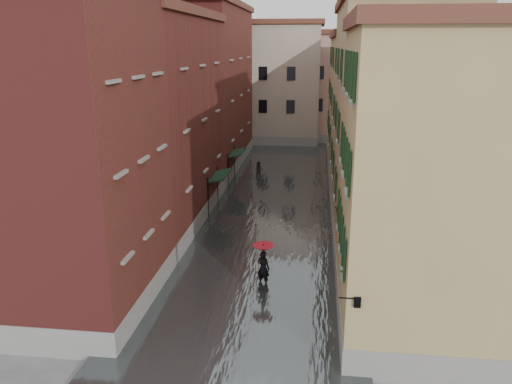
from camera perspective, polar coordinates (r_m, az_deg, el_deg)
The scene contains 16 objects.
ground at distance 23.60m, azimuth -0.79°, elevation -11.16°, with size 120.00×120.00×0.00m, color #555557.
floodwater at distance 35.53m, azimuth 2.02°, elevation -1.29°, with size 10.00×60.00×0.20m, color #454C4D.
building_left_near at distance 21.61m, azimuth -20.38°, elevation 3.55°, with size 6.00×8.00×13.00m, color maroon.
building_left_mid at distance 31.65m, azimuth -11.36°, elevation 7.64°, with size 6.00×14.00×12.50m, color #5B231D.
building_left_far at distance 45.95m, azimuth -5.56°, elevation 11.50°, with size 6.00×16.00×14.00m, color maroon.
building_right_near at distance 19.86m, azimuth 18.76°, elevation 0.39°, with size 6.00×8.00×11.50m, color #A07E52.
building_right_mid at distance 30.33m, azimuth 14.88°, elevation 7.51°, with size 6.00×14.00×13.00m, color tan.
building_right_far at distance 45.20m, azimuth 12.35°, elevation 9.53°, with size 6.00×16.00×11.50m, color #A07E52.
building_end_cream at distance 59.16m, azimuth 1.29°, elevation 12.20°, with size 12.00×9.00×13.00m, color #B7A891.
building_end_pink at distance 60.99m, azimuth 10.10°, elevation 11.61°, with size 10.00×9.00×12.00m, color tan.
awning_near at distance 33.47m, azimuth -4.18°, elevation 1.78°, with size 1.09×3.22×2.80m.
awning_far at distance 40.50m, azimuth -2.20°, elevation 4.41°, with size 1.09×3.18×2.80m.
wall_lantern at distance 16.79m, azimuth 11.44°, elevation -12.14°, with size 0.71×0.22×0.35m.
window_planters at distance 21.32m, azimuth 9.96°, elevation -4.21°, with size 0.59×8.05×0.84m.
pedestrian_main at distance 23.48m, azimuth 0.83°, elevation -7.86°, with size 1.03×1.03×2.06m.
pedestrian_far at distance 42.46m, azimuth 0.35°, elevation 2.55°, with size 0.69×0.54×1.42m, color black.
Camera 1 is at (2.84, -20.71, 10.97)m, focal length 35.00 mm.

